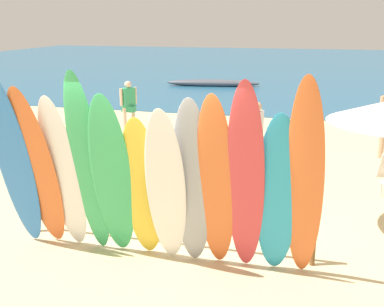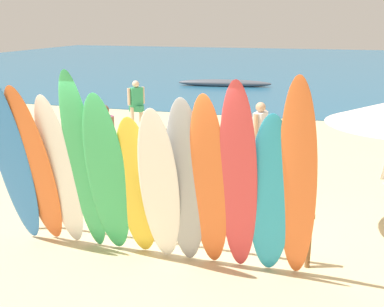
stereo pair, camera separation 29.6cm
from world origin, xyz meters
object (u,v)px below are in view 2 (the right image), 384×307
surfboard_red_9 (238,182)px  beachgoer_midbeach (105,137)px  surfboard_blue_0 (13,162)px  surfboard_green_3 (84,166)px  beachgoer_photographing (260,133)px  surfboard_grey_7 (185,185)px  surfboard_orange_11 (297,184)px  surfboard_orange_8 (209,185)px  distant_boat (224,83)px  surfboard_white_6 (159,189)px  surfboard_green_4 (107,177)px  surfboard_yellow_5 (137,189)px  surfboard_teal_10 (270,197)px  surfboard_rack (159,206)px  surfboard_orange_1 (35,168)px  surfboard_white_2 (60,173)px  beachgoer_by_water (136,102)px

surfboard_red_9 → beachgoer_midbeach: (-3.39, 3.12, -0.40)m
surfboard_blue_0 → beachgoer_midbeach: bearing=88.7°
surfboard_green_3 → beachgoer_photographing: (1.73, 4.42, -0.43)m
surfboard_grey_7 → surfboard_orange_11: surfboard_orange_11 is taller
surfboard_orange_8 → distant_boat: 18.03m
surfboard_white_6 → surfboard_green_4: bearing=169.4°
surfboard_grey_7 → surfboard_yellow_5: bearing=171.3°
surfboard_teal_10 → distant_boat: bearing=101.7°
surfboard_orange_11 → surfboard_rack: bearing=172.1°
surfboard_rack → distant_boat: size_ratio=0.93×
surfboard_blue_0 → surfboard_grey_7: bearing=-2.1°
surfboard_green_4 → surfboard_teal_10: surfboard_green_4 is taller
surfboard_orange_1 → surfboard_white_6: surfboard_orange_1 is taller
surfboard_white_2 → surfboard_red_9: 2.55m
surfboard_grey_7 → surfboard_green_4: bearing=177.3°
surfboard_grey_7 → surfboard_orange_11: (1.40, 0.00, 0.16)m
surfboard_teal_10 → surfboard_rack: bearing=162.9°
surfboard_green_4 → surfboard_yellow_5: 0.43m
surfboard_orange_1 → surfboard_white_6: size_ratio=1.07×
surfboard_orange_1 → surfboard_teal_10: bearing=5.2°
surfboard_blue_0 → surfboard_teal_10: surfboard_blue_0 is taller
surfboard_white_6 → beachgoer_photographing: 4.53m
surfboard_teal_10 → beachgoer_by_water: (-4.94, 7.36, -0.25)m
distant_boat → surfboard_yellow_5: bearing=-81.0°
surfboard_rack → surfboard_green_4: bearing=-135.7°
surfboard_green_3 → surfboard_teal_10: 2.52m
distant_boat → surfboard_teal_10: bearing=-75.5°
distant_boat → surfboard_blue_0: bearing=-86.9°
beachgoer_by_water → surfboard_white_2: bearing=53.4°
surfboard_grey_7 → beachgoer_photographing: 4.40m
surfboard_orange_11 → beachgoer_midbeach: 5.15m
surfboard_blue_0 → surfboard_white_6: surfboard_blue_0 is taller
surfboard_orange_1 → surfboard_yellow_5: bearing=6.7°
surfboard_blue_0 → surfboard_yellow_5: surfboard_blue_0 is taller
surfboard_teal_10 → distant_boat: (-4.54, 17.52, -0.94)m
surfboard_green_4 → beachgoer_by_water: (-2.77, 7.46, -0.33)m
surfboard_teal_10 → beachgoer_photographing: size_ratio=1.45×
surfboard_rack → surfboard_yellow_5: bearing=-108.1°
surfboard_green_4 → surfboard_orange_8: 1.40m
surfboard_green_4 → beachgoer_by_water: bearing=104.8°
surfboard_yellow_5 → surfboard_teal_10: bearing=-3.1°
surfboard_orange_1 → surfboard_white_6: 1.89m
surfboard_rack → surfboard_grey_7: size_ratio=1.82×
surfboard_orange_1 → surfboard_green_3: surfboard_green_3 is taller
surfboard_teal_10 → beachgoer_by_water: 8.87m
surfboard_yellow_5 → surfboard_white_6: size_ratio=0.91×
surfboard_grey_7 → distant_boat: size_ratio=0.51×
surfboard_orange_1 → beachgoer_by_water: surfboard_orange_1 is taller
surfboard_white_6 → surfboard_white_2: bearing=169.4°
surfboard_orange_1 → distant_boat: bearing=97.5°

